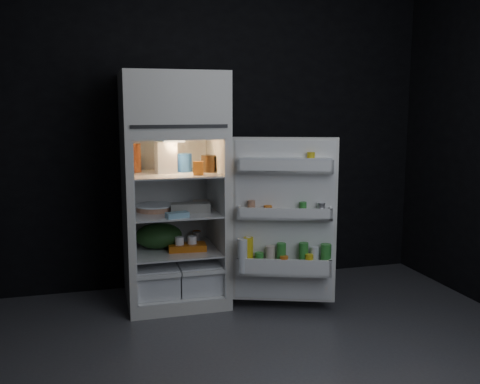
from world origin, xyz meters
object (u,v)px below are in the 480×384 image
object	(u,v)px
yogurt_tray	(187,247)
milk_jug	(166,157)
egg_carton	(191,208)
refrigerator	(173,181)
fridge_door	(284,225)

from	to	relation	value
yogurt_tray	milk_jug	bearing A→B (deg)	156.64
milk_jug	egg_carton	xyz separation A→B (m)	(0.17, -0.07, -0.38)
egg_carton	yogurt_tray	bearing A→B (deg)	-166.85
yogurt_tray	egg_carton	bearing A→B (deg)	7.95
milk_jug	yogurt_tray	distance (m)	0.71
refrigerator	yogurt_tray	size ratio (longest dim) A/B	6.19
refrigerator	fridge_door	world-z (taller)	refrigerator
egg_carton	milk_jug	bearing A→B (deg)	167.07
refrigerator	egg_carton	distance (m)	0.25
fridge_door	refrigerator	bearing A→B (deg)	145.28
milk_jug	yogurt_tray	world-z (taller)	milk_jug
egg_carton	yogurt_tray	size ratio (longest dim) A/B	1.04
fridge_door	yogurt_tray	world-z (taller)	fridge_door
fridge_door	yogurt_tray	bearing A→B (deg)	148.80
milk_jug	refrigerator	bearing A→B (deg)	29.11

